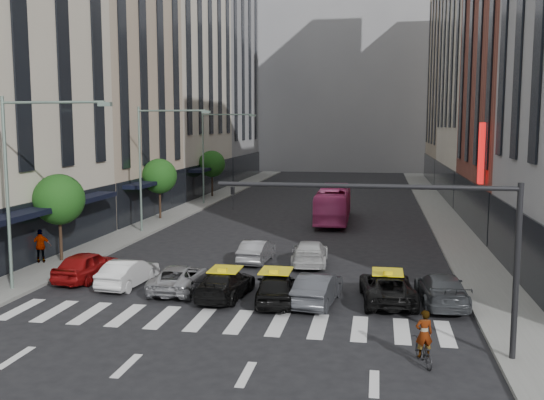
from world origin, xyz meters
The scene contains 32 objects.
ground centered at (0.00, 0.00, 0.00)m, with size 160.00×160.00×0.00m, color black.
sidewalk_left centered at (-11.50, 30.00, 0.07)m, with size 3.00×96.00×0.15m, color slate.
sidewalk_right centered at (11.50, 30.00, 0.07)m, with size 3.00×96.00×0.15m, color slate.
building_left_b centered at (-17.00, 28.00, 12.00)m, with size 8.00×16.00×24.00m, color tan.
building_left_c centered at (-17.00, 46.00, 18.00)m, with size 8.00×20.00×36.00m, color beige.
building_left_d centered at (-17.00, 65.00, 15.00)m, with size 8.00×18.00×30.00m, color gray.
building_right_b centered at (17.00, 27.00, 13.00)m, with size 8.00×18.00×26.00m, color brown.
building_right_c centered at (17.00, 46.00, 20.00)m, with size 8.00×20.00×40.00m, color beige.
building_right_d centered at (17.00, 65.00, 14.00)m, with size 8.00×18.00×28.00m, color tan.
building_far centered at (0.00, 85.00, 18.00)m, with size 30.00×10.00×36.00m, color gray.
tree_near centered at (-11.80, 10.00, 3.65)m, with size 2.88×2.88×4.95m.
tree_mid centered at (-11.80, 26.00, 3.65)m, with size 2.88×2.88×4.95m.
tree_far centered at (-11.80, 42.00, 3.65)m, with size 2.88×2.88×4.95m.
streetlamp_near centered at (-10.04, 4.00, 5.90)m, with size 5.38×0.25×9.00m.
streetlamp_mid centered at (-10.04, 20.00, 5.90)m, with size 5.38×0.25×9.00m.
streetlamp_far centered at (-10.04, 36.00, 5.90)m, with size 5.38×0.25×9.00m.
traffic_signal centered at (7.69, -1.00, 4.47)m, with size 10.10×0.20×6.00m.
liberty_sign centered at (12.60, 20.00, 6.00)m, with size 0.30×0.70×4.00m.
car_red centered at (-8.53, 6.64, 0.74)m, with size 1.76×4.37×1.49m, color maroon.
car_white_front centered at (-5.95, 5.85, 0.67)m, with size 1.42×4.08×1.35m, color silver.
car_silver centered at (-3.21, 5.49, 0.63)m, with size 2.08×4.51×1.25m, color #9B9CA0.
taxi_left centered at (-0.77, 4.73, 0.65)m, with size 1.82×4.48×1.30m, color black.
taxi_center centered at (1.63, 4.33, 0.72)m, with size 1.69×4.20×1.43m, color black.
car_grey_mid centered at (3.47, 4.50, 0.70)m, with size 1.48×4.26×1.40m, color #37383D.
taxi_right centered at (6.49, 5.28, 0.67)m, with size 2.24×4.86×1.35m, color black.
car_grey_curb centered at (8.83, 5.33, 0.69)m, with size 1.95×4.79×1.39m, color #393C40.
car_row2_left centered at (-0.80, 12.08, 0.66)m, with size 1.40×4.01×1.32m, color gray.
car_row2_right centered at (2.28, 11.96, 0.69)m, with size 1.92×4.73×1.37m, color #BEBEBE.
bus centered at (2.45, 27.43, 1.45)m, with size 2.43×10.41×2.90m, color #D23D83.
motorcycle centered at (7.58, -1.67, 0.42)m, with size 0.56×1.61×0.85m, color black.
rider centered at (7.58, -1.67, 1.64)m, with size 0.58×0.38×1.59m, color gray.
pedestrian_far centered at (-12.60, 9.24, 1.09)m, with size 1.10×0.46×1.88m, color gray.
Camera 1 is at (5.98, -21.39, 7.83)m, focal length 40.00 mm.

